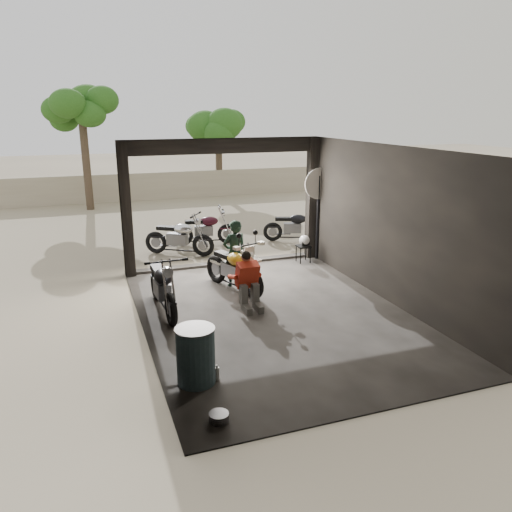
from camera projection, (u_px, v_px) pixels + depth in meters
ground at (274, 315)px, 9.72m from camera, size 80.00×80.00×0.00m
garage at (265, 245)px, 9.86m from camera, size 7.00×7.13×3.20m
boundary_wall at (159, 186)px, 22.21m from camera, size 18.00×0.30×1.20m
tree_left at (81, 106)px, 18.93m from camera, size 2.20×2.20×5.60m
tree_right at (218, 117)px, 22.28m from camera, size 2.20×2.20×5.00m
main_bike at (234, 265)px, 10.90m from camera, size 1.29×1.92×1.19m
left_bike at (162, 283)px, 9.73m from camera, size 0.82×1.83×1.22m
outside_bike_a at (179, 234)px, 13.61m from camera, size 1.85×1.53×1.17m
outside_bike_b at (205, 226)px, 14.66m from camera, size 1.72×0.87×1.12m
outside_bike_c at (294, 224)px, 15.06m from camera, size 1.75×1.20×1.09m
rider at (235, 254)px, 11.14m from camera, size 0.59×0.43×1.53m
mechanic at (249, 283)px, 9.87m from camera, size 0.57×0.78×1.12m
stool at (303, 248)px, 12.97m from camera, size 0.33×0.33×0.46m
helmet at (304, 240)px, 12.94m from camera, size 0.34×0.35×0.26m
oil_drum at (196, 356)px, 7.19m from camera, size 0.73×0.73×0.87m
sign_post at (319, 198)px, 12.90m from camera, size 0.81×0.08×2.44m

